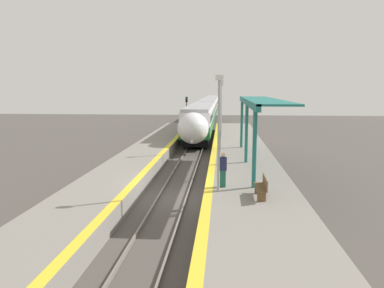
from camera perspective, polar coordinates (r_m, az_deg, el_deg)
ground_plane at (r=19.33m, az=-2.96°, el=-8.26°), size 120.00×120.00×0.00m
rail_left at (r=19.42m, az=-5.08°, el=-7.97°), size 0.08×90.00×0.15m
rail_right at (r=19.23m, az=-0.81°, el=-8.10°), size 0.08×90.00×0.15m
train at (r=63.52m, az=2.46°, el=5.40°), size 2.79×67.29×3.72m
platform_right at (r=19.09m, az=8.73°, el=-7.15°), size 4.38×64.00×0.91m
platform_left at (r=19.92m, az=-12.57°, el=-6.60°), size 3.29×64.00×0.91m
platform_bench at (r=16.50m, az=10.65°, el=-6.38°), size 0.44×1.65×0.89m
person_waiting at (r=17.85m, az=4.73°, el=-3.86°), size 0.36×0.22×1.66m
railway_signal at (r=48.96m, az=-0.83°, el=5.17°), size 0.28×0.28×4.46m
lamppost_near at (r=16.93m, az=4.12°, el=2.87°), size 0.36×0.20×5.25m
lamppost_mid at (r=27.78m, az=4.37°, el=5.06°), size 0.36×0.20×5.25m
lamppost_far at (r=38.65m, az=4.48°, el=6.03°), size 0.36×0.20×5.25m
lamppost_farthest at (r=49.53m, az=4.55°, el=6.57°), size 0.36×0.20×5.25m
station_canopy at (r=23.70m, az=9.78°, el=6.10°), size 2.02×15.25×4.01m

